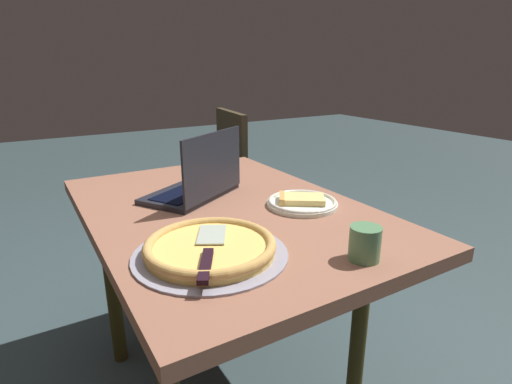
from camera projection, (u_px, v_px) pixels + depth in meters
ground_plane at (229, 378)px, 1.56m from camera, size 12.00×12.00×0.00m
dining_table at (225, 228)px, 1.36m from camera, size 1.22×0.84×0.71m
laptop at (198, 183)px, 1.42m from camera, size 0.36×0.40×0.24m
pizza_plate at (302, 202)px, 1.34m from camera, size 0.24×0.24×0.04m
pizza_tray at (210, 248)px, 1.00m from camera, size 0.39×0.39×0.04m
table_knife at (207, 165)px, 1.86m from camera, size 0.24×0.06×0.01m
drink_cup at (365, 243)px, 0.97m from camera, size 0.08×0.08×0.09m
chair_near at (213, 178)px, 2.40m from camera, size 0.48×0.48×0.89m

